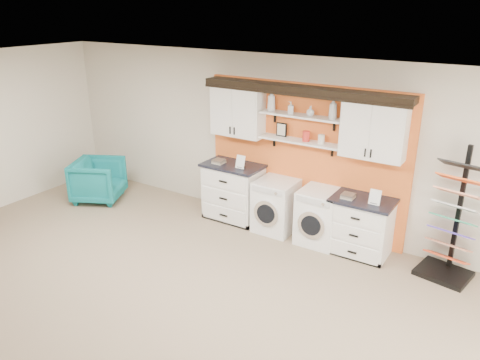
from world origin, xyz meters
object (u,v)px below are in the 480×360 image
Objects in this scene: base_cabinet_right at (361,226)px; dryer at (320,216)px; base_cabinet_left at (233,192)px; sample_rack at (450,238)px; armchair at (99,180)px; washer at (276,206)px.

base_cabinet_right is 0.65m from dryer.
base_cabinet_left reaches higher than dryer.
base_cabinet_left is at bearing 179.88° from dryer.
base_cabinet_right is at bearing -167.49° from sample_rack.
base_cabinet_right is 4.91m from armchair.
sample_rack is at bearing 0.63° from base_cabinet_left.
sample_rack is (3.47, 0.04, 0.07)m from base_cabinet_left.
base_cabinet_right reaches higher than washer.
sample_rack is (2.63, 0.04, 0.13)m from washer.
dryer is at bearing -0.12° from base_cabinet_left.
base_cabinet_right is 1.42m from washer.
base_cabinet_left reaches higher than washer.
base_cabinet_left is 1.17× the size of washer.
base_cabinet_right is 0.49× the size of sample_rack.
base_cabinet_left is at bearing -101.89° from armchair.
armchair is (-2.60, -0.69, -0.10)m from base_cabinet_left.
washer is 0.47× the size of sample_rack.
base_cabinet_right is 1.03× the size of armchair.
sample_rack is (1.86, 0.04, 0.13)m from dryer.
dryer reaches higher than washer.
sample_rack is at bearing 1.80° from base_cabinet_right.
armchair is (-4.21, -0.69, -0.04)m from dryer.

